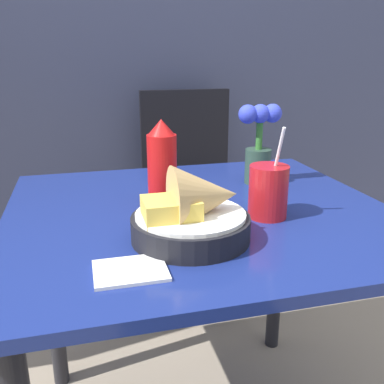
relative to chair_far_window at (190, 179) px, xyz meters
The scene contains 7 objects.
dining_table 0.87m from the chair_far_window, 102.76° to the right, with size 0.90×0.82×0.72m.
chair_far_window is the anchor object (origin of this frame).
food_basket 1.06m from the chair_far_window, 103.81° to the right, with size 0.24×0.24×0.15m.
ketchup_bottle 0.88m from the chair_far_window, 108.99° to the right, with size 0.07×0.07×0.21m.
drink_cup 0.96m from the chair_far_window, 93.55° to the right, with size 0.09×0.09×0.21m.
flower_vase 0.74m from the chair_far_window, 87.90° to the right, with size 0.12×0.07×0.22m.
napkin 1.20m from the chair_far_window, 109.28° to the right, with size 0.12×0.10×0.01m.
Camera 1 is at (-0.26, -0.92, 1.08)m, focal length 40.00 mm.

